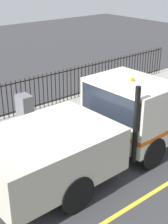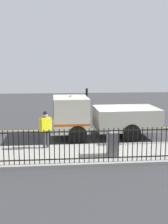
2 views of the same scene
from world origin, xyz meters
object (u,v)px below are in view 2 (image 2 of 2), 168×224
work_truck (96,115)px  traffic_cone (151,124)px  utility_cabinet (113,144)px  worker_standing (46,125)px

work_truck → traffic_cone: 4.20m
work_truck → utility_cabinet: 3.64m
worker_standing → traffic_cone: worker_standing is taller
work_truck → utility_cabinet: work_truck is taller
utility_cabinet → traffic_cone: bearing=146.3°
utility_cabinet → work_truck: bearing=-176.0°
work_truck → traffic_cone: work_truck is taller
utility_cabinet → traffic_cone: utility_cabinet is taller
utility_cabinet → traffic_cone: (-5.24, 3.50, -0.32)m
work_truck → worker_standing: 3.44m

